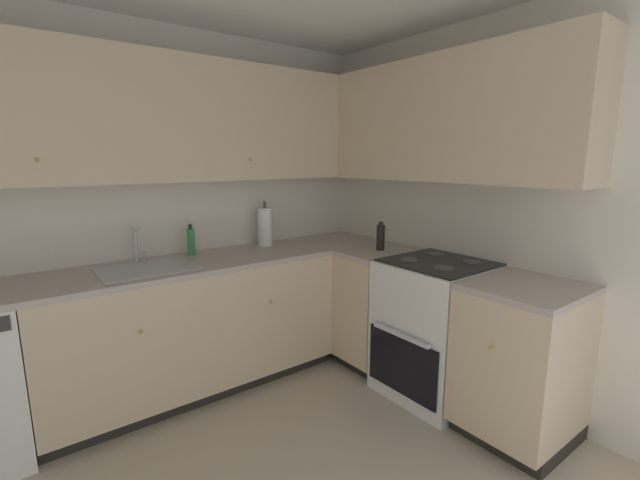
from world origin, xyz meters
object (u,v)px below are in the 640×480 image
(oil_bottle, at_px, (381,237))
(soap_bottle, at_px, (191,242))
(paper_towel_roll, at_px, (265,227))
(oven_range, at_px, (436,327))

(oil_bottle, bearing_deg, soap_bottle, 150.00)
(soap_bottle, relative_size, paper_towel_roll, 0.61)
(paper_towel_roll, bearing_deg, soap_bottle, 178.01)
(paper_towel_roll, relative_size, oil_bottle, 1.68)
(soap_bottle, height_order, paper_towel_roll, paper_towel_roll)
(oven_range, height_order, oil_bottle, oil_bottle)
(paper_towel_roll, distance_m, oil_bottle, 0.88)
(oven_range, bearing_deg, oil_bottle, 92.13)
(oven_range, distance_m, paper_towel_roll, 1.44)
(oven_range, height_order, soap_bottle, soap_bottle)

